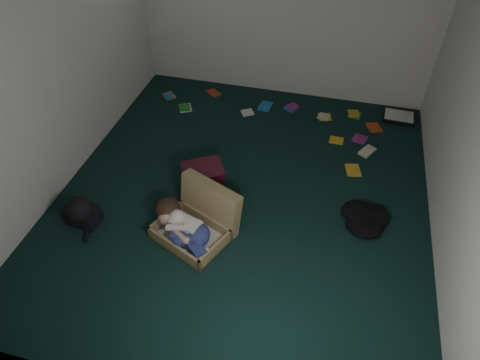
% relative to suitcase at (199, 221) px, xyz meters
% --- Properties ---
extents(floor, '(4.50, 4.50, 0.00)m').
position_rel_suitcase_xyz_m(floor, '(0.30, 0.63, -0.15)').
color(floor, black).
rests_on(floor, ground).
extents(wall_back, '(4.50, 0.00, 4.50)m').
position_rel_suitcase_xyz_m(wall_back, '(0.30, 2.88, 1.15)').
color(wall_back, silver).
rests_on(wall_back, ground).
extents(wall_front, '(4.50, 0.00, 4.50)m').
position_rel_suitcase_xyz_m(wall_front, '(0.30, -1.62, 1.15)').
color(wall_front, silver).
rests_on(wall_front, ground).
extents(wall_left, '(0.00, 4.50, 4.50)m').
position_rel_suitcase_xyz_m(wall_left, '(-1.70, 0.63, 1.15)').
color(wall_left, silver).
rests_on(wall_left, ground).
extents(wall_right, '(0.00, 4.50, 4.50)m').
position_rel_suitcase_xyz_m(wall_right, '(2.30, 0.63, 1.15)').
color(wall_right, silver).
rests_on(wall_right, ground).
extents(suitcase, '(0.90, 0.89, 0.51)m').
position_rel_suitcase_xyz_m(suitcase, '(0.00, 0.00, 0.00)').
color(suitcase, '#988053').
rests_on(suitcase, floor).
extents(person, '(0.66, 0.56, 0.32)m').
position_rel_suitcase_xyz_m(person, '(-0.11, -0.14, 0.04)').
color(person, white).
rests_on(person, suitcase).
extents(maroon_bin, '(0.55, 0.52, 0.30)m').
position_rel_suitcase_xyz_m(maroon_bin, '(-0.15, 0.62, -0.00)').
color(maroon_bin, '#440D1B').
rests_on(maroon_bin, floor).
extents(backpack, '(0.44, 0.37, 0.24)m').
position_rel_suitcase_xyz_m(backpack, '(-1.21, -0.18, -0.03)').
color(backpack, black).
rests_on(backpack, floor).
extents(clothing_pile, '(0.46, 0.39, 0.13)m').
position_rel_suitcase_xyz_m(clothing_pile, '(1.66, 0.52, -0.08)').
color(clothing_pile, black).
rests_on(clothing_pile, floor).
extents(paper_tray, '(0.43, 0.33, 0.06)m').
position_rel_suitcase_xyz_m(paper_tray, '(2.00, 2.58, -0.12)').
color(paper_tray, black).
rests_on(paper_tray, floor).
extents(book_scatter, '(3.15, 1.48, 0.02)m').
position_rel_suitcase_xyz_m(book_scatter, '(0.60, 2.17, -0.14)').
color(book_scatter, gold).
rests_on(book_scatter, floor).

